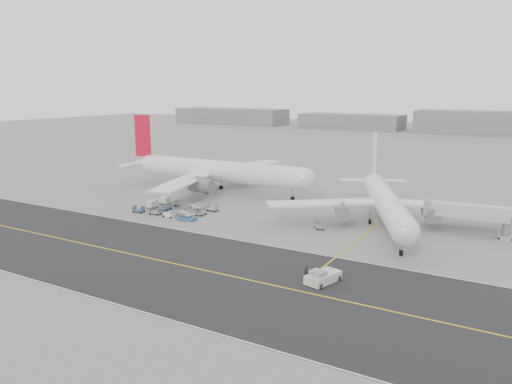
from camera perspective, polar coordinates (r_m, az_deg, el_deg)
The scene contains 10 objects.
ground at distance 100.17m, azimuth -6.70°, elevation -4.25°, with size 700.00×700.00×0.00m, color gray.
taxiway at distance 83.86m, azimuth -11.32°, elevation -7.59°, with size 220.00×59.00×0.03m.
horizon_buildings at distance 339.20m, azimuth 25.38°, elevation 5.96°, with size 520.00×28.00×28.00m, color slate, non-canonical shape.
airliner_a at distance 135.02m, azimuth -4.71°, elevation 2.45°, with size 58.12×57.45×20.04m.
airliner_b at distance 105.01m, azimuth 14.56°, elevation -1.04°, with size 45.55×46.62×17.04m.
pushback_tug at distance 73.30m, azimuth 7.60°, elevation -9.62°, with size 4.10×7.56×2.13m.
jet_bridge at distance 103.17m, azimuth 23.05°, elevation -2.22°, with size 16.21×4.20×6.07m.
gse_cluster at distance 114.93m, azimuth -9.22°, elevation -2.24°, with size 21.67×16.42×1.95m, color #9E9DA3, non-canonical shape.
stray_dolly at distance 100.50m, azimuth 7.26°, elevation -4.21°, with size 1.51×2.45×1.51m, color silver, non-canonical shape.
ground_crew_a at distance 75.13m, azimuth 5.79°, elevation -9.03°, with size 0.63×0.42×1.74m, color black.
Camera 1 is at (58.01, -76.93, 27.41)m, focal length 35.00 mm.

